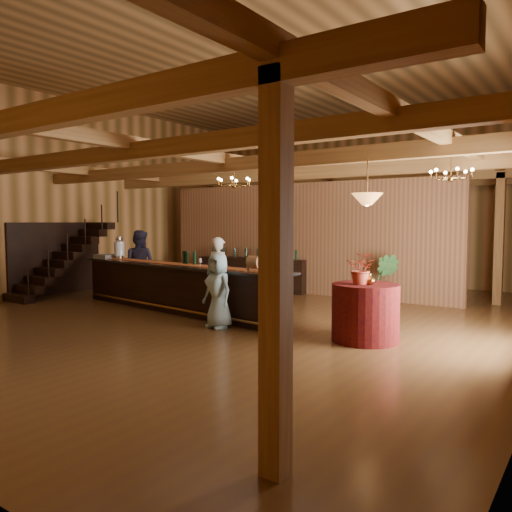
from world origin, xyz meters
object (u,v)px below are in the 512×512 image
Objects in this scene: bartender at (219,273)px; staff_second at (139,265)px; raffle_drum at (255,262)px; pendant_lamp at (367,199)px; beverage_dispenser at (119,248)px; backbar_shelf at (252,274)px; round_table at (365,312)px; guest at (218,291)px; tasting_bar at (177,287)px; floor_plant at (384,279)px; chandelier_right at (451,174)px; chandelier_left at (234,182)px.

staff_second reaches higher than bartender.
pendant_lamp is at bearing 2.28° from raffle_drum.
staff_second is at bearing 54.71° from beverage_dispenser.
raffle_drum is 2.52m from pendant_lamp.
backbar_shelf is (-2.97, 4.09, -0.76)m from raffle_drum.
round_table is at bearing -44.19° from backbar_shelf.
beverage_dispenser is at bearing -123.79° from backbar_shelf.
guest is (-2.71, -0.63, 0.22)m from round_table.
staff_second reaches higher than beverage_dispenser.
tasting_bar is 2.49m from beverage_dispenser.
staff_second is at bearing -152.43° from floor_plant.
bartender is at bearing 166.63° from round_table.
pendant_lamp reaches higher than guest.
bartender is at bearing 159.80° from staff_second.
beverage_dispenser is 8.09m from chandelier_right.
tasting_bar is 1.01m from bartender.
backbar_shelf is 3.94m from chandelier_left.
chandelier_right is at bearing 35.77° from raffle_drum.
floor_plant is (1.58, 4.50, -0.10)m from guest.
beverage_dispenser is 0.67× the size of pendant_lamp.
guest is 1.16× the size of floor_plant.
chandelier_right is at bearing 68.88° from pendant_lamp.
guest is at bearing 138.47° from staff_second.
tasting_bar is 10.74× the size of beverage_dispenser.
round_table is at bearing -111.12° from chandelier_right.
guest is (1.07, -1.91, -2.23)m from chandelier_left.
bartender is 2.02m from guest.
backbar_shelf is 6.78m from chandelier_right.
pendant_lamp reaches higher than staff_second.
bartender reaches higher than round_table.
beverage_dispenser is (-2.33, 0.33, 0.81)m from tasting_bar.
tasting_bar is at bearing -7.97° from beverage_dispenser.
staff_second is (-2.90, -0.31, -2.04)m from chandelier_left.
raffle_drum is at bearing -7.92° from beverage_dispenser.
chandelier_right is at bearing 25.62° from tasting_bar.
chandelier_right reaches higher than raffle_drum.
pendant_lamp reaches higher than floor_plant.
floor_plant is at bearing -8.45° from backbar_shelf.
beverage_dispenser is 6.75m from floor_plant.
raffle_drum is 4.13m from chandelier_right.
raffle_drum is 0.43× the size of chandelier_left.
chandelier_left is at bearing 12.65° from beverage_dispenser.
guest reaches higher than backbar_shelf.
backbar_shelf is at bearing 62.87° from beverage_dispenser.
round_table is 1.26× the size of pendant_lamp.
guest is at bearing 129.40° from bartender.
round_table is at bearing 2.28° from raffle_drum.
floor_plant is at bearing 44.30° from chandelier_left.
backbar_shelf is at bearing -135.51° from staff_second.
tasting_bar is at bearing -129.29° from chandelier_left.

